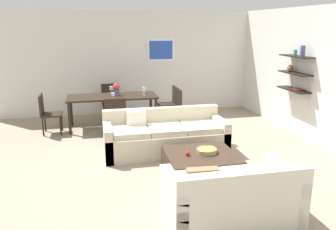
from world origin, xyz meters
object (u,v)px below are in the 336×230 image
at_px(wine_glass_head, 111,88).
at_px(dining_chair_left_near, 47,111).
at_px(dining_table, 112,99).
at_px(dining_chair_head, 111,99).
at_px(wine_glass_right_near, 144,90).
at_px(coffee_table, 201,165).
at_px(dining_chair_foot, 115,115).
at_px(wine_glass_foot, 113,94).
at_px(dining_chair_right_far, 171,102).
at_px(apple_on_coffee_table, 188,153).
at_px(decorative_bowl, 207,150).
at_px(dining_chair_right_near, 174,105).
at_px(centerpiece_vase, 116,89).
at_px(sofa_beige, 165,137).
at_px(wine_glass_right_far, 143,89).
at_px(loveseat_white, 231,198).

bearing_deg(wine_glass_head, dining_chair_left_near, -158.89).
bearing_deg(wine_glass_head, dining_table, -90.00).
height_order(dining_chair_head, dining_chair_left_near, same).
distance_m(dining_chair_head, wine_glass_right_near, 1.24).
bearing_deg(coffee_table, dining_chair_left_near, 132.31).
bearing_deg(dining_chair_foot, wine_glass_foot, 90.00).
bearing_deg(dining_chair_right_far, wine_glass_right_near, -156.93).
bearing_deg(apple_on_coffee_table, coffee_table, 8.82).
relative_size(dining_table, wine_glass_head, 12.89).
height_order(apple_on_coffee_table, dining_chair_right_far, dining_chair_right_far).
bearing_deg(wine_glass_foot, decorative_bowl, -64.48).
distance_m(apple_on_coffee_table, dining_chair_right_near, 2.93).
bearing_deg(coffee_table, decorative_bowl, 14.25).
relative_size(dining_chair_foot, centerpiece_vase, 3.17).
bearing_deg(dining_chair_left_near, wine_glass_head, 21.11).
bearing_deg(wine_glass_right_near, dining_chair_right_near, -7.05).
bearing_deg(dining_chair_right_far, centerpiece_vase, -173.69).
height_order(sofa_beige, centerpiece_vase, centerpiece_vase).
bearing_deg(centerpiece_vase, apple_on_coffee_table, -74.87).
bearing_deg(dining_chair_left_near, wine_glass_right_far, 7.73).
bearing_deg(loveseat_white, dining_chair_left_near, 121.82).
xyz_separation_m(wine_glass_right_near, wine_glass_foot, (-0.73, -0.26, -0.02)).
xyz_separation_m(dining_chair_left_near, wine_glass_right_far, (2.16, 0.29, 0.35)).
xyz_separation_m(decorative_bowl, wine_glass_right_near, (-0.53, 2.91, 0.46)).
distance_m(dining_chair_foot, wine_glass_foot, 0.58).
height_order(coffee_table, dining_table, dining_table).
height_order(coffee_table, dining_chair_left_near, dining_chair_left_near).
distance_m(dining_chair_left_near, wine_glass_foot, 1.47).
distance_m(dining_chair_head, wine_glass_foot, 1.24).
bearing_deg(centerpiece_vase, dining_chair_right_near, -9.93).
height_order(coffee_table, dining_chair_foot, dining_chair_foot).
xyz_separation_m(dining_chair_left_near, wine_glass_head, (1.42, 0.55, 0.36)).
relative_size(dining_chair_right_near, dining_chair_foot, 1.00).
height_order(dining_chair_head, dining_chair_right_far, same).
distance_m(sofa_beige, wine_glass_head, 2.43).
height_order(dining_chair_right_near, centerpiece_vase, centerpiece_vase).
xyz_separation_m(wine_glass_foot, centerpiece_vase, (0.10, 0.40, 0.04)).
relative_size(decorative_bowl, dining_table, 0.16).
relative_size(dining_chair_foot, dining_chair_head, 1.00).
bearing_deg(coffee_table, centerpiece_vase, 109.21).
relative_size(dining_chair_left_near, centerpiece_vase, 3.17).
bearing_deg(dining_chair_foot, dining_chair_right_near, 24.15).
distance_m(dining_chair_head, centerpiece_vase, 0.88).
distance_m(dining_chair_head, wine_glass_right_far, 1.09).
height_order(wine_glass_head, wine_glass_foot, wine_glass_head).
xyz_separation_m(decorative_bowl, apple_on_coffee_table, (-0.33, -0.06, -0.00)).
distance_m(apple_on_coffee_table, centerpiece_vase, 3.27).
height_order(dining_table, wine_glass_right_near, wine_glass_right_near).
relative_size(wine_glass_right_near, centerpiece_vase, 0.63).
distance_m(dining_chair_left_near, wine_glass_right_far, 2.21).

